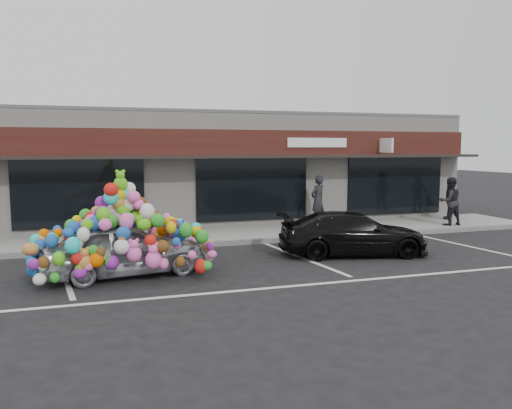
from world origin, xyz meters
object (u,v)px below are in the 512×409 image
object	(u,v)px
black_sedan	(353,233)
pedestrian_b	(450,201)
toy_car	(124,242)
pedestrian_c	(450,199)
pedestrian_a	(318,200)

from	to	relation	value
black_sedan	pedestrian_b	bearing A→B (deg)	-50.16
toy_car	black_sedan	world-z (taller)	toy_car
toy_car	pedestrian_c	distance (m)	13.46
toy_car	pedestrian_a	bearing A→B (deg)	-65.01
pedestrian_a	pedestrian_b	xyz separation A→B (m)	(4.52, -1.56, -0.03)
pedestrian_a	pedestrian_b	bearing A→B (deg)	132.70
toy_car	pedestrian_a	size ratio (longest dim) A/B	2.34
pedestrian_a	black_sedan	bearing A→B (deg)	49.77
toy_car	pedestrian_c	size ratio (longest dim) A/B	2.61
pedestrian_c	pedestrian_a	bearing A→B (deg)	-62.37
toy_car	pedestrian_a	world-z (taller)	toy_car
toy_car	pedestrian_b	size ratio (longest dim) A/B	2.42
toy_car	pedestrian_b	distance (m)	12.11
pedestrian_a	pedestrian_b	distance (m)	4.78
pedestrian_c	toy_car	bearing A→B (deg)	-39.16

